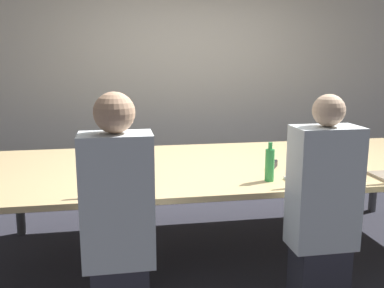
{
  "coord_description": "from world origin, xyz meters",
  "views": [
    {
      "loc": [
        -0.86,
        -3.31,
        1.6
      ],
      "look_at": [
        -0.27,
        0.1,
        0.9
      ],
      "focal_mm": 40.0,
      "sensor_mm": 36.0,
      "label": 1
    }
  ],
  "objects_px": {
    "bottle_near_midright": "(270,164)",
    "stapler": "(273,165)",
    "person_near_left": "(118,222)",
    "person_near_midright": "(322,212)",
    "laptop_near_left": "(125,181)",
    "laptop_near_midright": "(313,174)",
    "bottle_near_right": "(355,164)"
  },
  "relations": [
    {
      "from": "bottle_near_midright",
      "to": "person_near_left",
      "type": "height_order",
      "value": "person_near_left"
    },
    {
      "from": "laptop_near_left",
      "to": "person_near_left",
      "type": "distance_m",
      "value": 0.4
    },
    {
      "from": "laptop_near_left",
      "to": "stapler",
      "type": "relative_size",
      "value": 2.36
    },
    {
      "from": "bottle_near_midright",
      "to": "laptop_near_left",
      "type": "xyz_separation_m",
      "value": [
        -1.0,
        -0.09,
        -0.04
      ]
    },
    {
      "from": "laptop_near_midright",
      "to": "stapler",
      "type": "height_order",
      "value": "laptop_near_midright"
    },
    {
      "from": "person_near_midright",
      "to": "laptop_near_midright",
      "type": "bearing_deg",
      "value": -104.75
    },
    {
      "from": "person_near_midright",
      "to": "laptop_near_left",
      "type": "bearing_deg",
      "value": -16.68
    },
    {
      "from": "laptop_near_midright",
      "to": "laptop_near_left",
      "type": "xyz_separation_m",
      "value": [
        -1.27,
        0.03,
        0.01
      ]
    },
    {
      "from": "bottle_near_right",
      "to": "stapler",
      "type": "xyz_separation_m",
      "value": [
        -0.5,
        0.33,
        -0.06
      ]
    },
    {
      "from": "person_near_midright",
      "to": "laptop_near_left",
      "type": "xyz_separation_m",
      "value": [
        -1.18,
        0.36,
        0.16
      ]
    },
    {
      "from": "person_near_midright",
      "to": "laptop_near_left",
      "type": "distance_m",
      "value": 1.25
    },
    {
      "from": "bottle_near_right",
      "to": "bottle_near_midright",
      "type": "height_order",
      "value": "bottle_near_midright"
    },
    {
      "from": "laptop_near_midright",
      "to": "stapler",
      "type": "distance_m",
      "value": 0.48
    },
    {
      "from": "bottle_near_midright",
      "to": "stapler",
      "type": "distance_m",
      "value": 0.39
    },
    {
      "from": "person_near_left",
      "to": "bottle_near_midright",
      "type": "bearing_deg",
      "value": -156.32
    },
    {
      "from": "laptop_near_left",
      "to": "bottle_near_midright",
      "type": "bearing_deg",
      "value": -175.12
    },
    {
      "from": "bottle_near_midright",
      "to": "laptop_near_left",
      "type": "distance_m",
      "value": 1.0
    },
    {
      "from": "person_near_midright",
      "to": "person_near_left",
      "type": "xyz_separation_m",
      "value": [
        -1.24,
        -0.02,
        0.02
      ]
    },
    {
      "from": "stapler",
      "to": "bottle_near_midright",
      "type": "bearing_deg",
      "value": -80.83
    },
    {
      "from": "person_near_left",
      "to": "person_near_midright",
      "type": "bearing_deg",
      "value": -179.06
    },
    {
      "from": "stapler",
      "to": "laptop_near_midright",
      "type": "bearing_deg",
      "value": -42.31
    },
    {
      "from": "person_near_left",
      "to": "stapler",
      "type": "distance_m",
      "value": 1.45
    },
    {
      "from": "laptop_near_left",
      "to": "person_near_left",
      "type": "xyz_separation_m",
      "value": [
        -0.05,
        -0.38,
        -0.13
      ]
    },
    {
      "from": "laptop_near_midright",
      "to": "bottle_near_right",
      "type": "bearing_deg",
      "value": -161.65
    },
    {
      "from": "bottle_near_right",
      "to": "person_near_midright",
      "type": "xyz_separation_m",
      "value": [
        -0.47,
        -0.45,
        -0.17
      ]
    },
    {
      "from": "person_near_midright",
      "to": "bottle_near_midright",
      "type": "xyz_separation_m",
      "value": [
        -0.19,
        0.44,
        0.2
      ]
    },
    {
      "from": "bottle_near_right",
      "to": "bottle_near_midright",
      "type": "distance_m",
      "value": 0.66
    },
    {
      "from": "bottle_near_right",
      "to": "person_near_left",
      "type": "distance_m",
      "value": 1.78
    },
    {
      "from": "bottle_near_right",
      "to": "person_near_midright",
      "type": "distance_m",
      "value": 0.68
    },
    {
      "from": "bottle_near_midright",
      "to": "stapler",
      "type": "bearing_deg",
      "value": 65.93
    },
    {
      "from": "bottle_near_midright",
      "to": "laptop_near_left",
      "type": "relative_size",
      "value": 0.78
    },
    {
      "from": "bottle_near_right",
      "to": "person_near_midright",
      "type": "bearing_deg",
      "value": -136.17
    }
  ]
}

